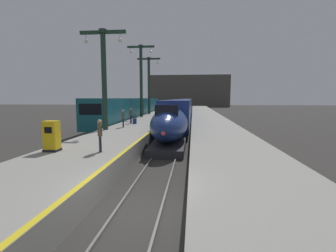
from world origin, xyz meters
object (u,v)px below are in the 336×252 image
(ticket_machine_yellow, at_px, (52,137))
(regional_train_adjacent, at_px, (135,108))
(passenger_near_edge, at_px, (131,114))
(highspeed_train_main, at_px, (184,107))
(station_column_distant, at_px, (149,80))
(passenger_far_waiting, at_px, (123,117))
(rolling_suitcase, at_px, (135,121))
(passenger_mid_platform, at_px, (100,133))
(station_column_mid, at_px, (104,70))
(station_column_far, at_px, (141,75))

(ticket_machine_yellow, bearing_deg, regional_train_adjacent, 95.04)
(passenger_near_edge, bearing_deg, highspeed_train_main, 79.08)
(station_column_distant, bearing_deg, passenger_far_waiting, -86.87)
(highspeed_train_main, relative_size, rolling_suitcase, 77.97)
(passenger_mid_platform, height_order, passenger_far_waiting, same)
(station_column_mid, relative_size, rolling_suitcase, 8.74)
(ticket_machine_yellow, bearing_deg, passenger_mid_platform, 1.33)
(passenger_near_edge, bearing_deg, station_column_far, 95.24)
(rolling_suitcase, bearing_deg, passenger_near_edge, 151.30)
(station_column_mid, bearing_deg, highspeed_train_main, 79.31)
(ticket_machine_yellow, bearing_deg, station_column_distant, 90.65)
(regional_train_adjacent, bearing_deg, passenger_mid_platform, -79.89)
(passenger_far_waiting, bearing_deg, station_column_far, 94.62)
(passenger_far_waiting, relative_size, ticket_machine_yellow, 1.06)
(regional_train_adjacent, xyz_separation_m, passenger_far_waiting, (3.29, -18.30, -0.09))
(station_column_distant, relative_size, rolling_suitcase, 9.95)
(station_column_mid, bearing_deg, passenger_far_waiting, 58.13)
(regional_train_adjacent, bearing_deg, station_column_far, -65.12)
(highspeed_train_main, xyz_separation_m, rolling_suitcase, (-4.51, -26.13, -0.61))
(station_column_mid, xyz_separation_m, station_column_distant, (0.00, 21.78, 0.63))
(regional_train_adjacent, height_order, ticket_machine_yellow, regional_train_adjacent)
(regional_train_adjacent, xyz_separation_m, station_column_mid, (2.20, -20.06, 4.12))
(station_column_distant, bearing_deg, highspeed_train_main, 58.13)
(passenger_near_edge, distance_m, passenger_mid_platform, 14.34)
(station_column_far, distance_m, rolling_suitcase, 11.85)
(station_column_far, bearing_deg, passenger_near_edge, -84.76)
(passenger_near_edge, height_order, ticket_machine_yellow, passenger_near_edge)
(passenger_near_edge, height_order, rolling_suitcase, passenger_near_edge)
(station_column_far, relative_size, station_column_distant, 1.07)
(station_column_distant, distance_m, passenger_near_edge, 17.10)
(station_column_far, bearing_deg, passenger_far_waiting, -85.38)
(ticket_machine_yellow, bearing_deg, highspeed_train_main, 82.12)
(station_column_distant, distance_m, passenger_far_waiting, 20.62)
(station_column_distant, distance_m, rolling_suitcase, 17.59)
(station_column_distant, relative_size, ticket_machine_yellow, 6.11)
(station_column_mid, height_order, passenger_near_edge, station_column_mid)
(regional_train_adjacent, distance_m, rolling_suitcase, 15.37)
(highspeed_train_main, bearing_deg, rolling_suitcase, -99.79)
(rolling_suitcase, bearing_deg, highspeed_train_main, 80.21)
(station_column_far, distance_m, passenger_far_waiting, 14.57)
(regional_train_adjacent, height_order, passenger_mid_platform, regional_train_adjacent)
(station_column_distant, bearing_deg, station_column_far, -90.00)
(passenger_far_waiting, height_order, rolling_suitcase, passenger_far_waiting)
(passenger_far_waiting, bearing_deg, highspeed_train_main, 80.75)
(station_column_mid, height_order, station_column_distant, station_column_distant)
(station_column_far, distance_m, station_column_distant, 6.47)
(station_column_distant, distance_m, ticket_machine_yellow, 31.05)
(station_column_far, xyz_separation_m, ticket_machine_yellow, (0.35, -24.17, -5.47))
(ticket_machine_yellow, bearing_deg, rolling_suitcase, 85.75)
(station_column_far, relative_size, rolling_suitcase, 10.68)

